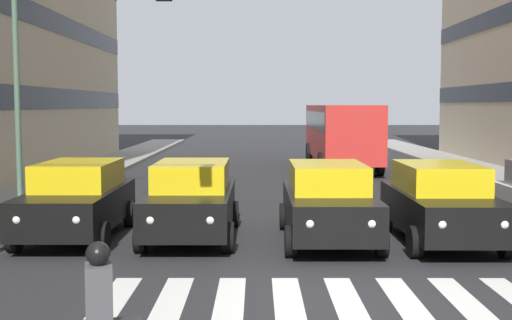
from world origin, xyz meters
name	(u,v)px	position (x,y,z in m)	size (l,w,h in m)	color
ground_plane	(347,302)	(0.00, 0.00, 0.00)	(180.00, 180.00, 0.00)	#262628
crosswalk_markings	(347,302)	(0.00, 0.00, 0.00)	(7.65, 2.80, 0.01)	silver
car_1	(440,202)	(-2.62, -4.42, 0.89)	(2.02, 4.44, 1.72)	black
car_2	(328,202)	(-0.18, -4.49, 0.89)	(2.02, 4.44, 1.72)	black
car_3	(192,199)	(2.86, -4.87, 0.89)	(2.02, 4.44, 1.72)	black
car_4	(78,199)	(5.44, -4.91, 0.89)	(2.02, 4.44, 1.72)	black
bus_behind_traffic	(340,129)	(-2.62, -21.81, 1.86)	(2.78, 10.50, 3.00)	red
street_lamp_right	(34,43)	(7.53, -8.47, 4.71)	(3.16, 0.28, 7.45)	#4C6B56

